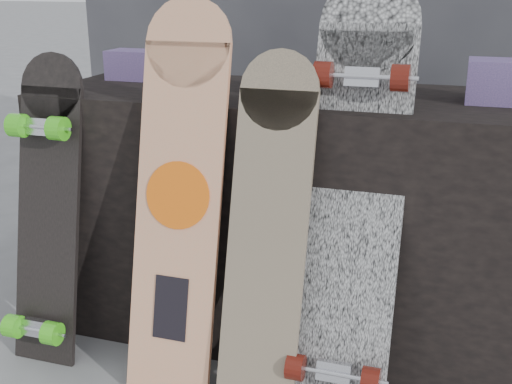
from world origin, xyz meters
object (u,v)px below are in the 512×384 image
(longboard_geisha, at_px, (179,189))
(longboard_cascadia, at_px, (353,191))
(vendor_table, at_px, (296,215))
(skateboard_dark, at_px, (46,208))
(longboard_celtic, at_px, (268,227))

(longboard_geisha, height_order, longboard_cascadia, longboard_cascadia)
(longboard_geisha, bearing_deg, vendor_table, 56.77)
(longboard_cascadia, xyz_separation_m, skateboard_dark, (-0.91, -0.08, -0.12))
(longboard_celtic, xyz_separation_m, longboard_cascadia, (0.20, 0.10, 0.09))
(vendor_table, xyz_separation_m, longboard_geisha, (-0.24, -0.37, 0.18))
(skateboard_dark, bearing_deg, longboard_celtic, -2.28)
(longboard_geisha, relative_size, longboard_cascadia, 0.95)
(longboard_celtic, bearing_deg, longboard_cascadia, 26.96)
(longboard_geisha, xyz_separation_m, longboard_celtic, (0.27, -0.03, -0.07))
(vendor_table, bearing_deg, longboard_cascadia, -52.72)
(longboard_celtic, bearing_deg, vendor_table, 93.60)
(longboard_celtic, height_order, skateboard_dark, longboard_celtic)
(longboard_geisha, bearing_deg, skateboard_dark, -179.30)
(vendor_table, distance_m, longboard_cascadia, 0.43)
(vendor_table, relative_size, longboard_geisha, 1.46)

